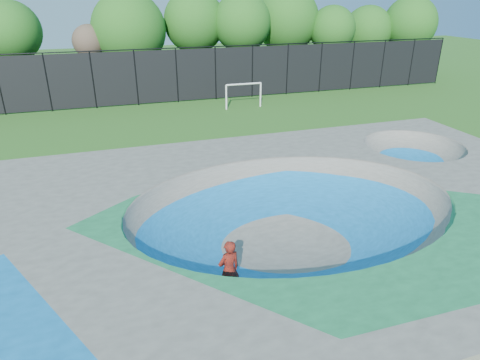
% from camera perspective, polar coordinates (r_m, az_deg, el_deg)
% --- Properties ---
extents(ground, '(120.00, 120.00, 0.00)m').
position_cam_1_polar(ground, '(14.80, 6.81, -7.96)').
color(ground, '#255818').
rests_on(ground, ground).
extents(skate_deck, '(22.00, 14.00, 1.50)m').
position_cam_1_polar(skate_deck, '(14.42, 6.95, -5.43)').
color(skate_deck, gray).
rests_on(skate_deck, ground).
extents(skater, '(0.74, 0.58, 1.79)m').
position_cam_1_polar(skater, '(11.74, -1.48, -11.91)').
color(skater, red).
rests_on(skater, ground).
extents(skateboard, '(0.81, 0.40, 0.05)m').
position_cam_1_polar(skateboard, '(12.27, -1.44, -15.21)').
color(skateboard, black).
rests_on(skateboard, ground).
extents(soccer_goal, '(2.72, 0.12, 1.80)m').
position_cam_1_polar(soccer_goal, '(31.33, 0.49, 11.78)').
color(soccer_goal, white).
rests_on(soccer_goal, ground).
extents(fence, '(48.09, 0.09, 4.04)m').
position_cam_1_polar(fence, '(33.29, -8.42, 13.75)').
color(fence, black).
rests_on(fence, ground).
extents(treeline, '(52.26, 7.16, 8.33)m').
position_cam_1_polar(treeline, '(38.07, -8.50, 19.51)').
color(treeline, '#4A3725').
rests_on(treeline, ground).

